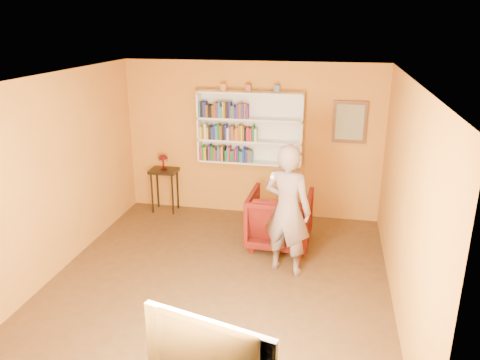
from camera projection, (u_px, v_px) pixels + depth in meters
The scene contains 15 objects.
room_shell at pixel (217, 213), 5.95m from camera, with size 5.30×5.80×2.88m.
bookshelf at pixel (250, 128), 8.00m from camera, with size 1.80×0.29×1.23m.
books_row_lower at pixel (226, 154), 8.12m from camera, with size 0.92×0.19×0.27m.
books_row_middle at pixel (228, 133), 7.99m from camera, with size 0.99×0.18×0.27m.
books_row_upper at pixel (224, 110), 7.88m from camera, with size 0.84×0.19×0.27m.
ornament_left at pixel (224, 87), 7.80m from camera, with size 0.09×0.09×0.12m, color #CB713A.
ornament_centre at pixel (248, 88), 7.72m from camera, with size 0.09×0.09×0.12m, color #9A4733.
ornament_right at pixel (277, 89), 7.64m from camera, with size 0.09×0.09×0.12m, color #465674.
framed_painting at pixel (350, 122), 7.68m from camera, with size 0.55×0.05×0.70m.
console_table at pixel (164, 177), 8.44m from camera, with size 0.49×0.37×0.80m.
ruby_lustre at pixel (163, 159), 8.33m from camera, with size 0.17×0.17×0.27m.
armchair at pixel (280, 219), 7.20m from camera, with size 0.93×0.96×0.87m, color #450504.
person at pixel (287, 210), 6.29m from camera, with size 0.67×0.44×1.84m, color #6D5A50.
game_remote at pixel (273, 175), 5.79m from camera, with size 0.04×0.15×0.04m, color white.
television at pixel (216, 347), 3.83m from camera, with size 1.17×0.15×0.67m, color black.
Camera 1 is at (1.37, -5.32, 3.35)m, focal length 35.00 mm.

